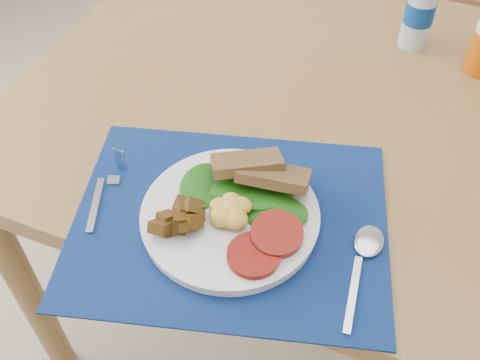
# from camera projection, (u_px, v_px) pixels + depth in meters

# --- Properties ---
(table) EXTENTS (1.40, 0.90, 0.75)m
(table) POSITION_uv_depth(u_px,v_px,m) (383.00, 151.00, 1.08)
(table) COLOR brown
(table) RESTS_ON ground
(chair_far) EXTENTS (0.41, 0.39, 1.06)m
(chair_far) POSITION_uv_depth(u_px,v_px,m) (451.00, 26.00, 1.58)
(chair_far) COLOR brown
(chair_far) RESTS_ON ground
(placemat) EXTENTS (0.56, 0.48, 0.00)m
(placemat) POSITION_uv_depth(u_px,v_px,m) (230.00, 221.00, 0.85)
(placemat) COLOR black
(placemat) RESTS_ON table
(breakfast_plate) EXTENTS (0.27, 0.27, 0.06)m
(breakfast_plate) POSITION_uv_depth(u_px,v_px,m) (226.00, 213.00, 0.84)
(breakfast_plate) COLOR silver
(breakfast_plate) RESTS_ON placemat
(fork) EXTENTS (0.05, 0.15, 0.00)m
(fork) POSITION_uv_depth(u_px,v_px,m) (107.00, 189.00, 0.89)
(fork) COLOR #B2B5BA
(fork) RESTS_ON placemat
(spoon) EXTENTS (0.04, 0.18, 0.01)m
(spoon) POSITION_uv_depth(u_px,v_px,m) (364.00, 257.00, 0.80)
(spoon) COLOR #B2B5BA
(spoon) RESTS_ON placemat
(water_bottle) EXTENTS (0.06, 0.06, 0.20)m
(water_bottle) POSITION_uv_depth(u_px,v_px,m) (421.00, 6.00, 1.10)
(water_bottle) COLOR #ADBFCC
(water_bottle) RESTS_ON table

